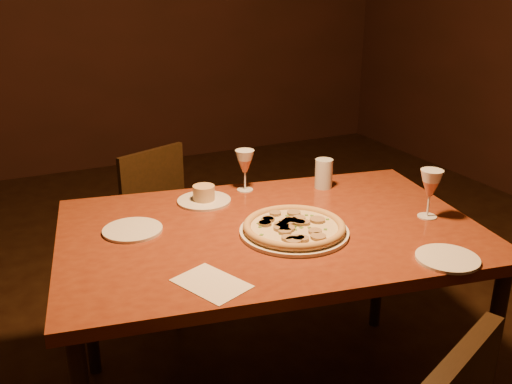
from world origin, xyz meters
name	(u,v)px	position (x,y,z in m)	size (l,w,h in m)	color
dining_table	(271,245)	(0.28, 0.20, 0.70)	(1.56, 1.15, 0.76)	brown
chair_far	(169,221)	(0.18, 1.11, 0.44)	(0.49, 0.49, 0.79)	black
pizza_plate	(294,228)	(0.32, 0.12, 0.78)	(0.37, 0.37, 0.04)	silver
ramekin_saucer	(204,197)	(0.15, 0.52, 0.78)	(0.21, 0.21, 0.07)	silver
wine_glass_far	(245,170)	(0.35, 0.57, 0.85)	(0.08, 0.08, 0.17)	#BF6E4F
wine_glass_right	(430,194)	(0.83, 0.04, 0.85)	(0.08, 0.08, 0.18)	#BF6E4F
water_tumbler	(324,174)	(0.65, 0.46, 0.82)	(0.07, 0.07, 0.12)	#B5BDC6
side_plate_left	(133,230)	(-0.16, 0.37, 0.77)	(0.20, 0.20, 0.01)	silver
side_plate_near	(447,259)	(0.65, -0.25, 0.77)	(0.19, 0.19, 0.01)	silver
menu_card	(211,283)	(-0.05, -0.08, 0.76)	(0.14, 0.21, 0.00)	beige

